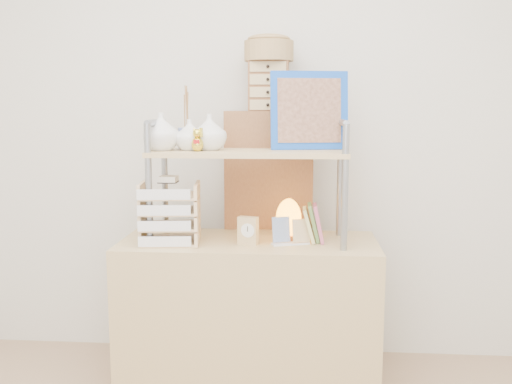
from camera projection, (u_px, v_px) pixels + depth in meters
desk at (249, 317)px, 2.73m from camera, size 1.20×0.50×0.75m
cabinet at (268, 239)px, 3.04m from camera, size 0.46×0.26×1.35m
hutch at (227, 143)px, 2.62m from camera, size 0.94×0.34×0.79m
letter_tray at (169, 216)px, 2.61m from camera, size 0.28×0.27×0.31m
salt_lamp at (289, 219)px, 2.67m from camera, size 0.13×0.12×0.20m
desk_clock at (248, 231)px, 2.58m from camera, size 0.10×0.06×0.13m
postcard_stand at (291, 236)px, 2.60m from camera, size 0.18×0.10×0.12m
drawer_chest at (269, 86)px, 2.90m from camera, size 0.20×0.16×0.25m
woven_basket at (269, 51)px, 2.88m from camera, size 0.25×0.25×0.10m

